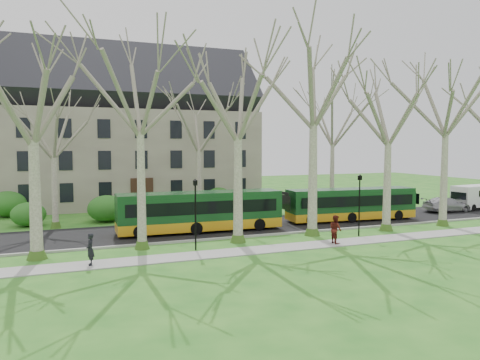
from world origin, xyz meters
The scene contains 15 objects.
ground centered at (0.00, 0.00, 0.00)m, with size 120.00×120.00×0.00m, color #25671D.
sidewalk centered at (0.00, -2.50, 0.03)m, with size 70.00×2.00×0.06m, color gray.
road centered at (0.00, 5.50, 0.03)m, with size 80.00×8.00×0.06m, color black.
curb centered at (0.00, 1.50, 0.07)m, with size 80.00×0.25×0.14m, color #A5A39E.
building centered at (-6.00, 24.00, 8.07)m, with size 26.50×12.20×16.00m.
tree_row_verge centered at (0.00, 0.30, 7.00)m, with size 49.00×7.00×14.00m.
tree_row_far centered at (-1.33, 11.00, 6.00)m, with size 33.00×7.00×12.00m.
lamp_row centered at (0.00, -1.00, 2.57)m, with size 36.22×0.22×4.30m.
hedges centered at (-4.67, 14.00, 1.00)m, with size 30.60×8.60×2.00m.
bus_lead centered at (-4.01, 4.61, 1.57)m, with size 12.11×2.52×3.03m, color #123F1A, non-canonical shape.
bus_follow centered at (9.40, 4.82, 1.46)m, with size 11.18×2.33×2.79m, color #123F1A, non-canonical shape.
sedan centered at (20.94, 5.75, 0.75)m, with size 1.94×4.78×1.39m, color #A6A6AB.
van_a centered at (25.19, 6.15, 1.24)m, with size 5.42×1.97×2.36m, color white, non-canonical shape.
pedestrian_a centered at (-12.29, -2.61, 0.92)m, with size 0.62×0.41×1.71m, color black.
pedestrian_b centered at (2.98, -2.65, 0.98)m, with size 0.90×0.70×1.85m, color #4F1812.
Camera 1 is at (-13.89, -28.36, 6.48)m, focal length 35.00 mm.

